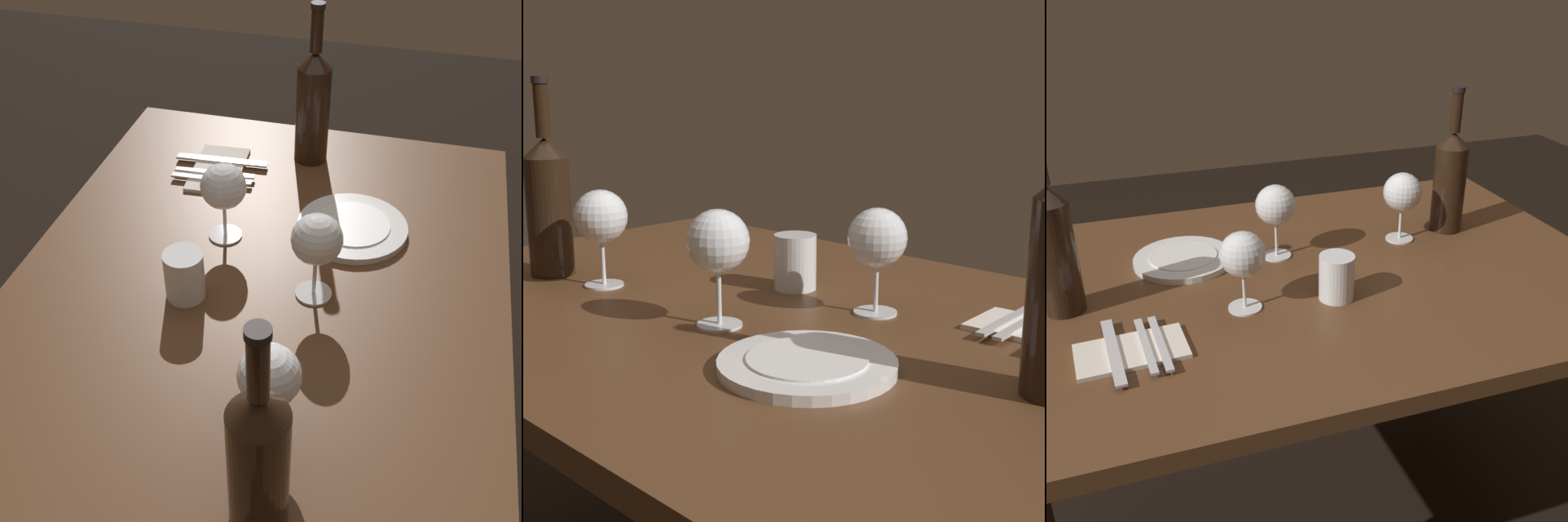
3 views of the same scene
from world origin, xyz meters
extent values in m
plane|color=black|center=(0.00, 0.00, 0.00)|extent=(6.00, 6.00, 0.00)
cube|color=#56351E|center=(0.00, 0.00, 0.72)|extent=(1.30, 0.90, 0.04)
cylinder|color=#412816|center=(-0.58, -0.38, 0.35)|extent=(0.06, 0.06, 0.70)
cylinder|color=#412816|center=(0.58, -0.38, 0.35)|extent=(0.06, 0.06, 0.70)
cylinder|color=white|center=(0.18, 0.10, 0.74)|extent=(0.07, 0.07, 0.00)
cylinder|color=white|center=(0.18, 0.10, 0.78)|extent=(0.01, 0.01, 0.08)
sphere|color=white|center=(0.18, 0.10, 0.86)|extent=(0.09, 0.09, 0.09)
cylinder|color=beige|center=(0.18, 0.10, 0.85)|extent=(0.07, 0.07, 0.02)
cylinder|color=white|center=(0.05, -0.10, 0.74)|extent=(0.07, 0.07, 0.00)
cylinder|color=white|center=(0.05, -0.10, 0.79)|extent=(0.01, 0.01, 0.08)
sphere|color=white|center=(0.05, -0.10, 0.86)|extent=(0.09, 0.09, 0.09)
cylinder|color=beige|center=(0.05, -0.10, 0.86)|extent=(0.07, 0.07, 0.02)
cylinder|color=white|center=(-0.25, -0.10, 0.74)|extent=(0.07, 0.07, 0.00)
cylinder|color=white|center=(-0.25, -0.10, 0.78)|extent=(0.01, 0.01, 0.08)
sphere|color=white|center=(-0.25, -0.10, 0.86)|extent=(0.09, 0.09, 0.09)
cylinder|color=beige|center=(-0.25, -0.10, 0.86)|extent=(0.07, 0.07, 0.02)
cylinder|color=black|center=(-0.39, -0.12, 0.85)|extent=(0.08, 0.08, 0.21)
cone|color=black|center=(-0.39, -0.12, 0.97)|extent=(0.08, 0.08, 0.03)
cylinder|color=black|center=(-0.39, -0.12, 1.03)|extent=(0.03, 0.03, 0.09)
cylinder|color=black|center=(-0.39, -0.12, 1.08)|extent=(0.03, 0.03, 0.01)
cylinder|color=black|center=(0.51, -0.01, 0.85)|extent=(0.08, 0.08, 0.22)
cylinder|color=white|center=(-0.01, 0.12, 0.79)|extent=(0.07, 0.07, 0.09)
cylinder|color=silver|center=(-0.01, 0.12, 0.77)|extent=(0.06, 0.06, 0.06)
cylinder|color=white|center=(0.26, -0.14, 0.75)|extent=(0.22, 0.22, 0.01)
cylinder|color=white|center=(0.26, -0.14, 0.76)|extent=(0.15, 0.15, 0.00)
cube|color=silver|center=(0.40, 0.18, 0.74)|extent=(0.20, 0.12, 0.01)
cube|color=silver|center=(0.38, 0.18, 0.75)|extent=(0.02, 0.18, 0.00)
cube|color=silver|center=(0.35, 0.18, 0.75)|extent=(0.02, 0.18, 0.00)
cube|color=silver|center=(0.43, 0.18, 0.75)|extent=(0.03, 0.21, 0.00)
camera|label=1|loc=(-0.85, -0.24, 1.58)|focal=47.27mm
camera|label=2|loc=(0.84, -0.79, 1.09)|focal=52.57mm
camera|label=3|loc=(0.41, 1.15, 1.38)|focal=43.87mm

